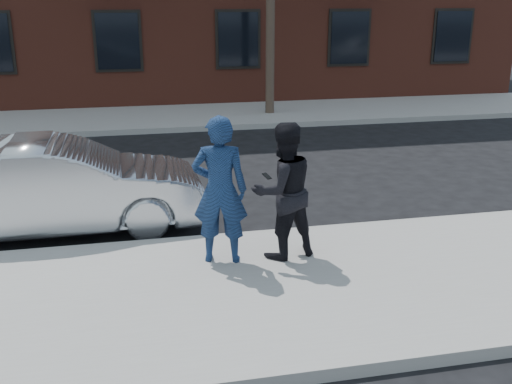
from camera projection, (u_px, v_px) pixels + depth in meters
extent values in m
plane|color=black|center=(116.00, 304.00, 7.19)|extent=(100.00, 100.00, 0.00)
cube|color=gray|center=(116.00, 309.00, 6.93)|extent=(50.00, 3.50, 0.15)
cube|color=#999691|center=(117.00, 248.00, 8.60)|extent=(50.00, 0.10, 0.15)
cube|color=gray|center=(119.00, 119.00, 17.62)|extent=(50.00, 3.50, 0.15)
cube|color=#999691|center=(119.00, 132.00, 15.95)|extent=(50.00, 0.10, 0.15)
cube|color=black|center=(238.00, 40.00, 19.31)|extent=(1.30, 0.06, 1.70)
cube|color=black|center=(453.00, 36.00, 20.82)|extent=(1.30, 0.06, 1.70)
cylinder|color=#3D2D24|center=(270.00, 42.00, 17.61)|extent=(0.26, 0.26, 4.20)
imported|color=#B7BABF|center=(60.00, 187.00, 9.20)|extent=(4.46, 1.64, 1.46)
imported|color=navy|center=(220.00, 190.00, 7.73)|extent=(0.80, 0.62, 1.97)
cube|color=black|center=(217.00, 168.00, 7.87)|extent=(0.10, 0.14, 0.08)
imported|color=black|center=(283.00, 191.00, 7.90)|extent=(1.04, 0.90, 1.85)
cube|color=black|center=(267.00, 176.00, 7.94)|extent=(0.12, 0.15, 0.06)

